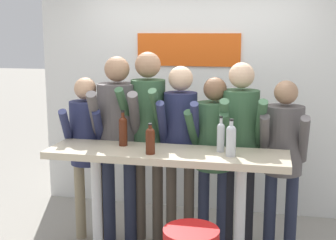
% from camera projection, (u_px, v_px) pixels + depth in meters
% --- Properties ---
extents(back_wall, '(3.63, 0.12, 2.70)m').
position_uv_depth(back_wall, '(195.00, 93.00, 5.30)').
color(back_wall, silver).
rests_on(back_wall, ground_plane).
extents(tasting_table, '(2.03, 0.52, 1.05)m').
position_uv_depth(tasting_table, '(166.00, 174.00, 3.95)').
color(tasting_table, beige).
rests_on(tasting_table, ground_plane).
extents(person_far_left, '(0.44, 0.55, 1.61)m').
position_uv_depth(person_far_left, '(87.00, 140.00, 4.50)').
color(person_far_left, gray).
rests_on(person_far_left, ground_plane).
extents(person_left, '(0.52, 0.63, 1.81)m').
position_uv_depth(person_left, '(118.00, 129.00, 4.44)').
color(person_left, '#23283D').
rests_on(person_left, ground_plane).
extents(person_center_left, '(0.42, 0.56, 1.85)m').
position_uv_depth(person_center_left, '(148.00, 124.00, 4.43)').
color(person_center_left, '#473D33').
rests_on(person_center_left, ground_plane).
extents(person_center, '(0.40, 0.53, 1.73)m').
position_uv_depth(person_center, '(180.00, 135.00, 4.34)').
color(person_center, '#473D33').
rests_on(person_center, ground_plane).
extents(person_center_right, '(0.44, 0.54, 1.63)m').
position_uv_depth(person_center_right, '(214.00, 144.00, 4.29)').
color(person_center_right, '#23283D').
rests_on(person_center_right, ground_plane).
extents(person_right, '(0.45, 0.57, 1.77)m').
position_uv_depth(person_right, '(240.00, 136.00, 4.24)').
color(person_right, black).
rests_on(person_right, ground_plane).
extents(person_far_right, '(0.42, 0.52, 1.62)m').
position_uv_depth(person_far_right, '(283.00, 149.00, 4.19)').
color(person_far_right, '#23283D').
rests_on(person_far_right, ground_plane).
extents(wine_bottle_0, '(0.08, 0.08, 0.30)m').
position_uv_depth(wine_bottle_0, '(231.00, 139.00, 3.73)').
color(wine_bottle_0, '#B7BCC1').
rests_on(wine_bottle_0, tasting_table).
extents(wine_bottle_1, '(0.07, 0.07, 0.31)m').
position_uv_depth(wine_bottle_1, '(123.00, 130.00, 4.07)').
color(wine_bottle_1, '#4C1E0F').
rests_on(wine_bottle_1, tasting_table).
extents(wine_bottle_2, '(0.06, 0.06, 0.30)m').
position_uv_depth(wine_bottle_2, '(221.00, 136.00, 3.87)').
color(wine_bottle_2, '#B7BCC1').
rests_on(wine_bottle_2, tasting_table).
extents(wine_bottle_3, '(0.08, 0.08, 0.25)m').
position_uv_depth(wine_bottle_3, '(150.00, 140.00, 3.80)').
color(wine_bottle_3, '#4C1E0F').
rests_on(wine_bottle_3, tasting_table).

